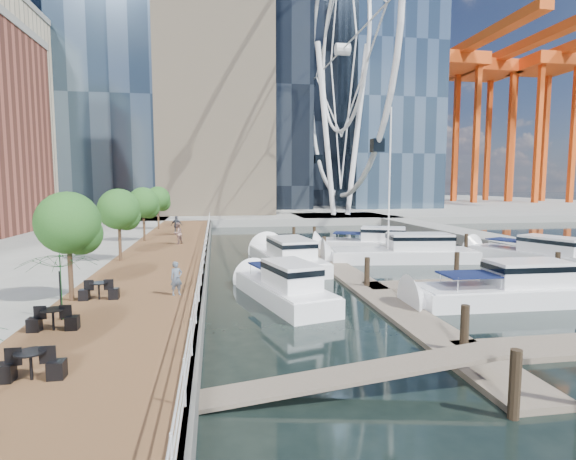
# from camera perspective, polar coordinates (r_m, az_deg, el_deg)

# --- Properties ---
(ground) EXTENTS (520.00, 520.00, 0.00)m
(ground) POSITION_cam_1_polar(r_m,az_deg,el_deg) (17.66, 9.28, -13.74)
(ground) COLOR black
(ground) RESTS_ON ground
(boardwalk) EXTENTS (6.00, 60.00, 1.00)m
(boardwalk) POSITION_cam_1_polar(r_m,az_deg,el_deg) (31.43, -15.79, -4.22)
(boardwalk) COLOR brown
(boardwalk) RESTS_ON ground
(seawall) EXTENTS (0.25, 60.00, 1.00)m
(seawall) POSITION_cam_1_polar(r_m,az_deg,el_deg) (31.23, -10.30, -4.16)
(seawall) COLOR #595954
(seawall) RESTS_ON ground
(land_far) EXTENTS (200.00, 114.00, 1.00)m
(land_far) POSITION_cam_1_polar(r_m,az_deg,el_deg) (118.00, -6.65, 3.28)
(land_far) COLOR gray
(land_far) RESTS_ON ground
(breakwater) EXTENTS (4.00, 60.00, 1.00)m
(breakwater) POSITION_cam_1_polar(r_m,az_deg,el_deg) (44.17, 25.90, -1.71)
(breakwater) COLOR gray
(breakwater) RESTS_ON ground
(pier) EXTENTS (14.00, 12.00, 1.00)m
(pier) POSITION_cam_1_polar(r_m,az_deg,el_deg) (70.67, 6.68, 1.51)
(pier) COLOR gray
(pier) RESTS_ON ground
(railing) EXTENTS (0.10, 60.00, 1.05)m
(railing) POSITION_cam_1_polar(r_m,az_deg,el_deg) (31.07, -10.52, -2.30)
(railing) COLOR white
(railing) RESTS_ON boardwalk
(floating_docks) EXTENTS (16.00, 34.00, 2.60)m
(floating_docks) POSITION_cam_1_polar(r_m,az_deg,el_deg) (29.48, 17.89, -4.96)
(floating_docks) COLOR #6D6051
(floating_docks) RESTS_ON ground
(ferris_wheel) EXTENTS (5.80, 45.60, 47.80)m
(ferris_wheel) POSITION_cam_1_polar(r_m,az_deg,el_deg) (73.24, 6.94, 21.75)
(ferris_wheel) COLOR white
(ferris_wheel) RESTS_ON ground
(port_cranes) EXTENTS (40.00, 52.00, 38.00)m
(port_cranes) POSITION_cam_1_polar(r_m,az_deg,el_deg) (133.96, 24.36, 11.46)
(port_cranes) COLOR #D84C14
(port_cranes) RESTS_ON ground
(street_trees) EXTENTS (2.60, 42.60, 4.60)m
(street_trees) POSITION_cam_1_polar(r_m,az_deg,el_deg) (30.40, -20.71, 2.47)
(street_trees) COLOR #3F2B1C
(street_trees) RESTS_ON ground
(cafe_tables) EXTENTS (2.50, 13.70, 0.74)m
(cafe_tables) POSITION_cam_1_polar(r_m,az_deg,el_deg) (15.33, -28.60, -12.09)
(cafe_tables) COLOR black
(cafe_tables) RESTS_ON ground
(yacht_foreground) EXTENTS (10.00, 2.84, 2.15)m
(yacht_foreground) POSITION_cam_1_polar(r_m,az_deg,el_deg) (24.85, 25.98, -8.47)
(yacht_foreground) COLOR white
(yacht_foreground) RESTS_ON ground
(pedestrian_near) EXTENTS (0.65, 0.56, 1.51)m
(pedestrian_near) POSITION_cam_1_polar(r_m,az_deg,el_deg) (20.51, -13.99, -5.98)
(pedestrian_near) COLOR #4F5A69
(pedestrian_near) RESTS_ON boardwalk
(pedestrian_mid) EXTENTS (1.06, 1.09, 1.76)m
(pedestrian_mid) POSITION_cam_1_polar(r_m,az_deg,el_deg) (37.53, -13.84, -0.41)
(pedestrian_mid) COLOR #89665E
(pedestrian_mid) RESTS_ON boardwalk
(pedestrian_far) EXTENTS (1.13, 0.60, 1.84)m
(pedestrian_far) POSITION_cam_1_polar(r_m,az_deg,el_deg) (44.22, -13.95, 0.58)
(pedestrian_far) COLOR #31353E
(pedestrian_far) RESTS_ON boardwalk
(moored_yachts) EXTENTS (25.47, 36.85, 11.50)m
(moored_yachts) POSITION_cam_1_polar(r_m,az_deg,el_deg) (32.60, 14.75, -4.72)
(moored_yachts) COLOR silver
(moored_yachts) RESTS_ON ground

